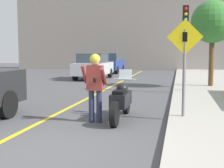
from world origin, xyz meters
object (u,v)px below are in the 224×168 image
object	(u,v)px
crossing_sign	(184,58)
parked_car_blue	(110,63)
motorcycle	(121,101)
traffic_light	(185,32)
parked_car_silver	(93,66)
street_tree	(213,22)
person_biker	(95,81)

from	to	relation	value
crossing_sign	parked_car_blue	world-z (taller)	crossing_sign
motorcycle	parked_car_blue	xyz separation A→B (m)	(-4.32, 17.98, 0.35)
traffic_light	parked_car_silver	distance (m)	8.52
street_tree	parked_car_silver	size ratio (longest dim) A/B	0.99
crossing_sign	traffic_light	bearing A→B (deg)	89.08
crossing_sign	street_tree	world-z (taller)	street_tree
parked_car_silver	traffic_light	bearing A→B (deg)	-46.18
street_tree	crossing_sign	bearing A→B (deg)	-100.19
motorcycle	parked_car_blue	world-z (taller)	parked_car_blue
person_biker	parked_car_silver	world-z (taller)	person_biker
person_biker	parked_car_silver	distance (m)	12.79
motorcycle	parked_car_blue	distance (m)	18.50
person_biker	crossing_sign	size ratio (longest dim) A/B	0.70
motorcycle	person_biker	bearing A→B (deg)	-139.29
person_biker	traffic_light	xyz separation A→B (m)	(2.27, 6.30, 1.58)
person_biker	traffic_light	size ratio (longest dim) A/B	0.48
street_tree	parked_car_silver	bearing A→B (deg)	151.38
motorcycle	parked_car_silver	distance (m)	12.50
street_tree	parked_car_blue	world-z (taller)	street_tree
parked_car_blue	traffic_light	bearing A→B (deg)	-63.70
parked_car_blue	crossing_sign	bearing A→B (deg)	-71.58
motorcycle	parked_car_blue	bearing A→B (deg)	103.50
person_biker	motorcycle	bearing A→B (deg)	40.71
crossing_sign	traffic_light	size ratio (longest dim) A/B	0.69
motorcycle	person_biker	world-z (taller)	person_biker
motorcycle	street_tree	xyz separation A→B (m)	(3.01, 7.95, 2.70)
crossing_sign	parked_car_blue	bearing A→B (deg)	108.42
person_biker	traffic_light	bearing A→B (deg)	70.14
person_biker	street_tree	distance (m)	9.42
person_biker	parked_car_blue	xyz separation A→B (m)	(-3.74, 18.48, -0.21)
motorcycle	traffic_light	world-z (taller)	traffic_light
street_tree	person_biker	bearing A→B (deg)	-112.98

